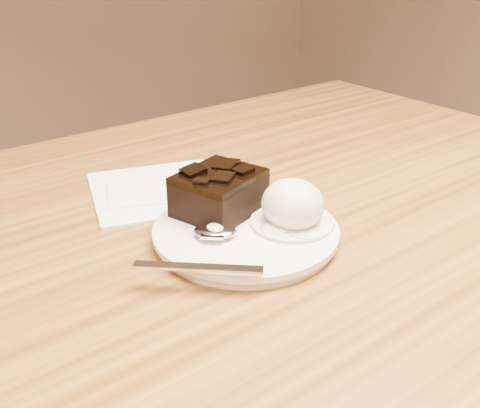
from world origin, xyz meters
TOP-DOWN VIEW (x-y plane):
  - plate at (-0.02, -0.05)m, footprint 0.20×0.20m
  - brownie at (-0.02, 0.00)m, footprint 0.11×0.10m
  - ice_cream_scoop at (0.03, -0.07)m, footprint 0.06×0.07m
  - melt_puddle at (0.03, -0.07)m, footprint 0.09×0.09m
  - spoon at (-0.05, -0.04)m, footprint 0.15×0.14m
  - napkin at (-0.02, 0.12)m, footprint 0.21×0.21m
  - crumb_a at (0.03, -0.05)m, footprint 0.01×0.01m
  - crumb_b at (0.03, -0.05)m, footprint 0.01×0.01m
  - crumb_c at (0.03, -0.09)m, footprint 0.00×0.01m
  - crumb_d at (0.00, -0.08)m, footprint 0.01×0.01m

SIDE VIEW (x-z plane):
  - napkin at x=-0.02m, z-range 0.75..0.76m
  - plate at x=-0.02m, z-range 0.75..0.77m
  - melt_puddle at x=0.03m, z-range 0.77..0.77m
  - crumb_b at x=0.03m, z-range 0.77..0.77m
  - crumb_a at x=0.03m, z-range 0.77..0.77m
  - crumb_c at x=0.03m, z-range 0.77..0.77m
  - crumb_d at x=0.00m, z-range 0.77..0.77m
  - spoon at x=-0.05m, z-range 0.77..0.78m
  - brownie at x=-0.02m, z-range 0.77..0.81m
  - ice_cream_scoop at x=0.03m, z-range 0.76..0.82m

